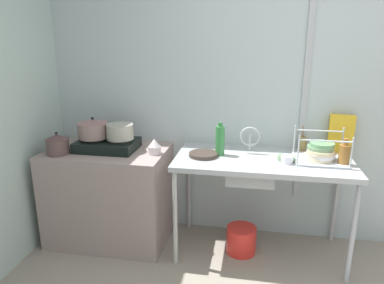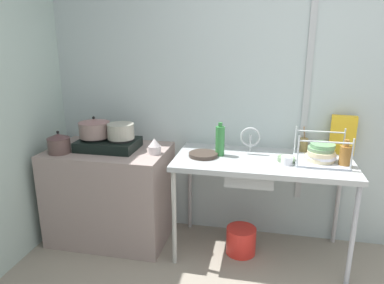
{
  "view_description": "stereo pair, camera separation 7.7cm",
  "coord_description": "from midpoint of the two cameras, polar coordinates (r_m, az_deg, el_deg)",
  "views": [
    {
      "loc": [
        -0.47,
        -1.38,
        1.72
      ],
      "look_at": [
        -0.95,
        1.3,
        0.93
      ],
      "focal_mm": 33.14,
      "sensor_mm": 36.0,
      "label": 1
    },
    {
      "loc": [
        -0.39,
        -1.37,
        1.72
      ],
      "look_at": [
        -0.95,
        1.3,
        0.93
      ],
      "focal_mm": 33.14,
      "sensor_mm": 36.0,
      "label": 2
    }
  ],
  "objects": [
    {
      "name": "wall_back",
      "position": [
        3.11,
        19.77,
        7.11
      ],
      "size": [
        5.32,
        0.1,
        2.56
      ],
      "primitive_type": "cube",
      "color": "#A6B5B5",
      "rests_on": "ground"
    },
    {
      "name": "wall_metal_strip",
      "position": [
        3.03,
        18.86,
        9.42
      ],
      "size": [
        0.05,
        0.01,
        2.05
      ],
      "primitive_type": "cube",
      "color": "#A4A9AB"
    },
    {
      "name": "counter_concrete",
      "position": [
        3.23,
        -12.22,
        -8.09
      ],
      "size": [
        1.0,
        0.66,
        0.82
      ],
      "primitive_type": "cube",
      "color": "gray",
      "rests_on": "ground"
    },
    {
      "name": "counter_sink",
      "position": [
        2.84,
        12.05,
        -3.88
      ],
      "size": [
        1.37,
        0.66,
        0.82
      ],
      "color": "#A4A9AB",
      "rests_on": "ground"
    },
    {
      "name": "stove",
      "position": [
        3.07,
        -12.6,
        -0.29
      ],
      "size": [
        0.49,
        0.34,
        0.1
      ],
      "color": "black",
      "rests_on": "counter_concrete"
    },
    {
      "name": "pot_on_left_burner",
      "position": [
        3.09,
        -14.75,
        2.2
      ],
      "size": [
        0.26,
        0.26,
        0.18
      ],
      "color": "gray",
      "rests_on": "stove"
    },
    {
      "name": "pot_on_right_burner",
      "position": [
        2.99,
        -10.67,
        1.73
      ],
      "size": [
        0.22,
        0.22,
        0.12
      ],
      "color": "#A09E8E",
      "rests_on": "stove"
    },
    {
      "name": "pot_beside_stove",
      "position": [
        3.07,
        -19.96,
        -0.19
      ],
      "size": [
        0.18,
        0.18,
        0.19
      ],
      "color": "brown",
      "rests_on": "counter_concrete"
    },
    {
      "name": "percolator",
      "position": [
        2.88,
        -5.29,
        -0.7
      ],
      "size": [
        0.1,
        0.1,
        0.13
      ],
      "color": "beige",
      "rests_on": "counter_concrete"
    },
    {
      "name": "sink_basin",
      "position": [
        2.82,
        10.15,
        -4.42
      ],
      "size": [
        0.36,
        0.38,
        0.17
      ],
      "primitive_type": "cube",
      "color": "#A4A9AB",
      "rests_on": "counter_sink"
    },
    {
      "name": "faucet",
      "position": [
        2.9,
        10.11,
        0.69
      ],
      "size": [
        0.16,
        0.09,
        0.22
      ],
      "color": "#A4A9AB",
      "rests_on": "counter_sink"
    },
    {
      "name": "frying_pan",
      "position": [
        2.82,
        2.61,
        -2.04
      ],
      "size": [
        0.23,
        0.23,
        0.03
      ],
      "primitive_type": "cylinder",
      "color": "#3A2F28",
      "rests_on": "counter_sink"
    },
    {
      "name": "dish_rack",
      "position": [
        2.86,
        20.76,
        -1.86
      ],
      "size": [
        0.39,
        0.32,
        0.24
      ],
      "color": "#B2B9BB",
      "rests_on": "counter_sink"
    },
    {
      "name": "cup_by_rack",
      "position": [
        2.74,
        15.8,
        -2.86
      ],
      "size": [
        0.09,
        0.09,
        0.06
      ],
      "primitive_type": "cylinder",
      "color": "silver",
      "rests_on": "counter_sink"
    },
    {
      "name": "small_bowl_on_drainboard",
      "position": [
        2.81,
        15.7,
        -2.67
      ],
      "size": [
        0.13,
        0.13,
        0.04
      ],
      "primitive_type": "cylinder",
      "color": "gray",
      "rests_on": "counter_sink"
    },
    {
      "name": "bottle_by_sink",
      "position": [
        2.83,
        5.32,
        0.22
      ],
      "size": [
        0.07,
        0.07,
        0.27
      ],
      "color": "#30793A",
      "rests_on": "counter_sink"
    },
    {
      "name": "bottle_by_rack",
      "position": [
        2.82,
        24.14,
        -2.02
      ],
      "size": [
        0.08,
        0.08,
        0.2
      ],
      "color": "#8F5D26",
      "rests_on": "counter_sink"
    },
    {
      "name": "cereal_box",
      "position": [
        3.11,
        23.75,
        1.04
      ],
      "size": [
        0.2,
        0.1,
        0.31
      ],
      "primitive_type": "cube",
      "rotation": [
        0.0,
        0.0,
        -0.14
      ],
      "color": "gold",
      "rests_on": "counter_sink"
    },
    {
      "name": "utensil_jar",
      "position": [
        3.09,
        18.22,
        -0.38
      ],
      "size": [
        0.07,
        0.07,
        0.22
      ],
      "color": "olive",
      "rests_on": "counter_sink"
    },
    {
      "name": "bucket_on_floor",
      "position": [
        3.09,
        8.62,
        -15.4
      ],
      "size": [
        0.25,
        0.25,
        0.22
      ],
      "primitive_type": "cylinder",
      "color": "red",
      "rests_on": "ground"
    }
  ]
}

